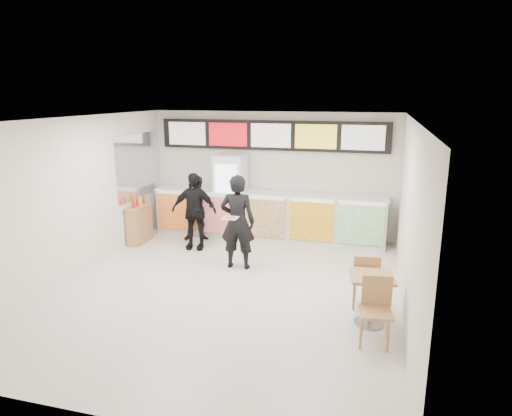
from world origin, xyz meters
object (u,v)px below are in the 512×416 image
at_px(service_counter, 268,215).
at_px(customer_mid, 194,211).
at_px(customer_left, 199,208).
at_px(customer_main, 238,222).
at_px(condiment_ledge, 139,224).
at_px(drinks_fridge, 230,196).
at_px(cafe_table, 371,290).

height_order(service_counter, customer_mid, customer_mid).
relative_size(customer_left, customer_mid, 0.90).
height_order(service_counter, customer_main, customer_main).
distance_m(customer_left, condiment_ledge, 1.42).
bearing_deg(drinks_fridge, customer_left, -137.50).
bearing_deg(cafe_table, customer_left, 133.82).
xyz_separation_m(drinks_fridge, condiment_ledge, (-1.88, -1.10, -0.55)).
xyz_separation_m(drinks_fridge, customer_mid, (-0.48, -1.15, -0.14)).
xyz_separation_m(service_counter, customer_main, (-0.12, -2.00, 0.38)).
distance_m(service_counter, condiment_ledge, 3.02).
distance_m(customer_main, customer_left, 2.04).
relative_size(customer_left, cafe_table, 0.94).
relative_size(customer_main, cafe_table, 1.15).
height_order(customer_main, cafe_table, customer_main).
height_order(drinks_fridge, customer_left, drinks_fridge).
distance_m(drinks_fridge, customer_main, 2.18).
xyz_separation_m(customer_main, condiment_ledge, (-2.70, 0.92, -0.50)).
distance_m(service_counter, customer_mid, 1.83).
xyz_separation_m(service_counter, condiment_ledge, (-2.82, -1.08, -0.12)).
relative_size(customer_mid, condiment_ledge, 1.65).
distance_m(drinks_fridge, customer_mid, 1.25).
distance_m(service_counter, customer_left, 1.65).
bearing_deg(service_counter, customer_mid, -141.40).
height_order(customer_mid, cafe_table, customer_mid).
xyz_separation_m(service_counter, drinks_fridge, (-0.93, 0.02, 0.43)).
bearing_deg(customer_left, drinks_fridge, 17.95).
bearing_deg(cafe_table, customer_mid, 138.49).
height_order(drinks_fridge, cafe_table, drinks_fridge).
height_order(drinks_fridge, customer_mid, drinks_fridge).
relative_size(customer_main, customer_mid, 1.10).
bearing_deg(drinks_fridge, service_counter, -0.99).
height_order(service_counter, customer_left, customer_left).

